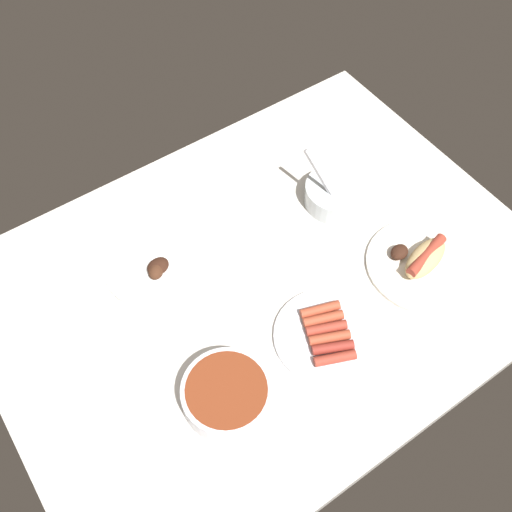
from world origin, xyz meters
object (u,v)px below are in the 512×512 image
(bowl_chili, at_px, (227,394))
(plate_hotdog_assembled, at_px, (423,262))
(plate_grilled_meat, at_px, (149,269))
(plate_sausages, at_px, (327,335))
(bowl_coleslaw, at_px, (336,193))

(bowl_chili, height_order, plate_hotdog_assembled, plate_hotdog_assembled)
(plate_grilled_meat, xyz_separation_m, plate_hotdog_assembled, (-0.51, 0.34, 0.01))
(plate_hotdog_assembled, bearing_deg, bowl_chili, 1.70)
(bowl_chili, xyz_separation_m, plate_hotdog_assembled, (-0.53, -0.02, -0.01))
(bowl_chili, distance_m, plate_hotdog_assembled, 0.53)
(plate_grilled_meat, height_order, bowl_chili, bowl_chili)
(plate_grilled_meat, xyz_separation_m, plate_sausages, (-0.22, 0.36, 0.00))
(plate_grilled_meat, relative_size, plate_sausages, 0.84)
(bowl_coleslaw, bearing_deg, plate_grilled_meat, -9.36)
(plate_grilled_meat, height_order, plate_sausages, plate_grilled_meat)
(bowl_coleslaw, height_order, plate_sausages, bowl_coleslaw)
(bowl_coleslaw, bearing_deg, bowl_chili, 29.15)
(plate_sausages, distance_m, plate_hotdog_assembled, 0.29)
(bowl_chili, xyz_separation_m, plate_sausages, (-0.25, 0.00, -0.02))
(plate_grilled_meat, distance_m, bowl_coleslaw, 0.48)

